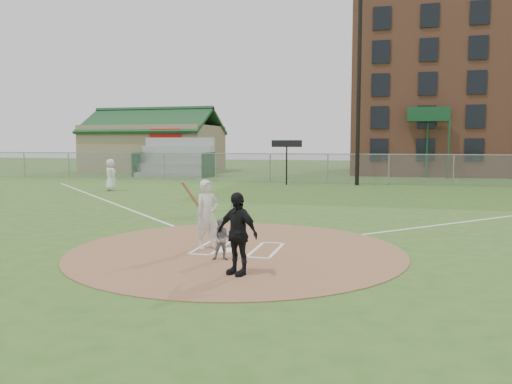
% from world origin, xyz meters
% --- Properties ---
extents(ground, '(140.00, 140.00, 0.00)m').
position_xyz_m(ground, '(0.00, 0.00, 0.00)').
color(ground, '#33591E').
rests_on(ground, ground).
extents(dirt_circle, '(8.40, 8.40, 0.02)m').
position_xyz_m(dirt_circle, '(0.00, 0.00, 0.01)').
color(dirt_circle, '#936445').
rests_on(dirt_circle, ground).
extents(home_plate, '(0.61, 0.61, 0.03)m').
position_xyz_m(home_plate, '(-0.22, -0.23, 0.04)').
color(home_plate, white).
rests_on(home_plate, dirt_circle).
extents(foul_line_third, '(17.04, 17.04, 0.01)m').
position_xyz_m(foul_line_third, '(-9.00, 9.00, 0.01)').
color(foul_line_third, white).
rests_on(foul_line_third, ground).
extents(catcher, '(0.55, 0.47, 0.97)m').
position_xyz_m(catcher, '(-0.02, -1.14, 0.50)').
color(catcher, gray).
rests_on(catcher, dirt_circle).
extents(umpire, '(1.08, 0.77, 1.70)m').
position_xyz_m(umpire, '(0.68, -2.28, 0.87)').
color(umpire, black).
rests_on(umpire, dirt_circle).
extents(ondeck_player, '(1.06, 0.98, 1.82)m').
position_xyz_m(ondeck_player, '(-11.51, 13.67, 0.91)').
color(ondeck_player, silver).
rests_on(ondeck_player, ground).
extents(batters_boxes, '(2.08, 1.88, 0.01)m').
position_xyz_m(batters_boxes, '(0.00, 0.15, 0.03)').
color(batters_boxes, white).
rests_on(batters_boxes, dirt_circle).
extents(batter_at_plate, '(0.83, 1.07, 1.78)m').
position_xyz_m(batter_at_plate, '(-0.79, 0.01, 0.90)').
color(batter_at_plate, silver).
rests_on(batter_at_plate, dirt_circle).
extents(outfield_fence, '(56.08, 0.08, 2.03)m').
position_xyz_m(outfield_fence, '(0.00, 22.00, 1.02)').
color(outfield_fence, slate).
rests_on(outfield_fence, ground).
extents(bleachers, '(6.08, 3.20, 3.20)m').
position_xyz_m(bleachers, '(-13.00, 26.20, 1.59)').
color(bleachers, '#B7BABF').
rests_on(bleachers, ground).
extents(clubhouse, '(12.20, 8.71, 6.23)m').
position_xyz_m(clubhouse, '(-18.00, 32.99, 2.39)').
color(clubhouse, '#9B8669').
rests_on(clubhouse, ground).
extents(light_pole, '(1.20, 0.30, 12.22)m').
position_xyz_m(light_pole, '(2.00, 21.00, 6.61)').
color(light_pole, black).
rests_on(light_pole, ground).
extents(scoreboard_sign, '(2.00, 0.10, 2.93)m').
position_xyz_m(scoreboard_sign, '(-2.50, 20.20, 2.39)').
color(scoreboard_sign, black).
rests_on(scoreboard_sign, ground).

